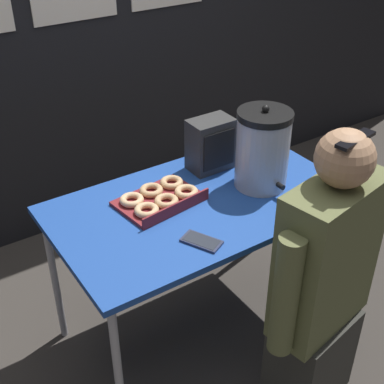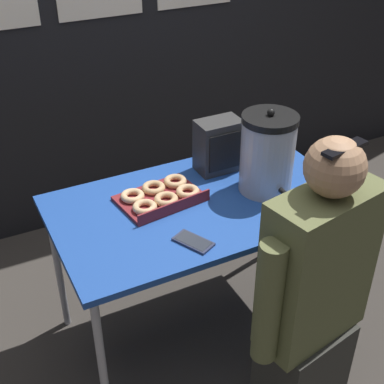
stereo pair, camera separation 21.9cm
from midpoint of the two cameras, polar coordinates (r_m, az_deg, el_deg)
ground_plane at (r=2.72m, az=-1.56°, el=-14.07°), size 12.00×12.00×0.00m
back_wall at (r=3.06m, az=-14.67°, el=17.17°), size 6.00×0.11×2.42m
folding_table at (r=2.27m, az=-1.81°, el=-2.13°), size 1.25×0.72×0.74m
donut_box at (r=2.23m, az=-6.26°, el=-0.73°), size 0.37×0.28×0.05m
coffee_urn at (r=2.27m, az=4.81°, el=4.49°), size 0.23×0.26×0.38m
cell_phone at (r=2.01m, az=-2.11°, el=-5.39°), size 0.14×0.17×0.01m
space_heater at (r=2.42m, az=-0.59°, el=5.03°), size 0.20×0.13×0.24m
person_seated at (r=2.07m, az=10.76°, el=-10.10°), size 0.57×0.29×1.24m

